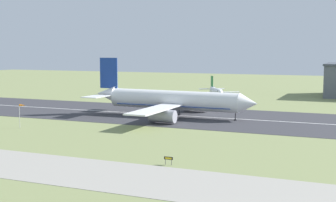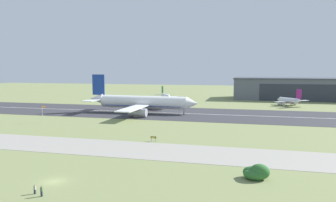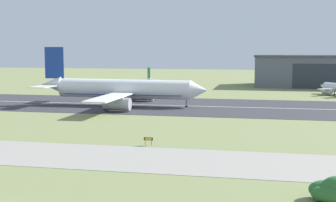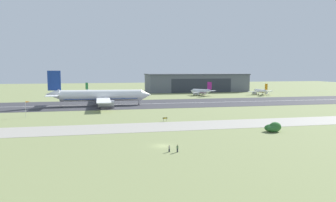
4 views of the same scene
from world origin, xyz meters
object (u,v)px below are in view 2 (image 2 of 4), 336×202
object	(u,v)px
airplane_landing	(143,102)
airplane_parked_centre	(165,96)
airplane_parked_west	(289,101)
spectator_left	(35,189)
shrub_clump	(256,173)
windsock_pole	(44,108)
runway_sign	(153,138)
spectator_right	(42,191)

from	to	relation	value
airplane_landing	airplane_parked_centre	bearing A→B (deg)	94.93
airplane_parked_west	spectator_left	xyz separation A→B (m)	(-57.80, -154.84, -2.19)
airplane_landing	shrub_clump	bearing A→B (deg)	-58.38
windsock_pole	spectator_left	world-z (taller)	windsock_pole
shrub_clump	spectator_left	xyz separation A→B (m)	(-37.71, -17.66, -0.45)
airplane_parked_west	runway_sign	xyz separation A→B (m)	(-49.67, -110.16, -1.87)
spectator_left	airplane_landing	bearing A→B (deg)	98.35
airplane_landing	spectator_left	xyz separation A→B (m)	(15.21, -103.60, -4.41)
shrub_clump	spectator_left	distance (m)	41.64
runway_sign	spectator_left	distance (m)	45.41
airplane_parked_centre	spectator_right	distance (m)	170.77
windsock_pole	spectator_right	bearing A→B (deg)	-55.41
spectator_left	spectator_right	distance (m)	1.99
windsock_pole	spectator_right	xyz separation A→B (m)	(46.79, -67.85, -4.86)
windsock_pole	airplane_landing	bearing A→B (deg)	50.81
airplane_parked_west	shrub_clump	world-z (taller)	airplane_parked_west
airplane_parked_west	runway_sign	bearing A→B (deg)	-114.27
airplane_parked_centre	airplane_parked_west	bearing A→B (deg)	-9.89
airplane_landing	spectator_left	world-z (taller)	airplane_landing
shrub_clump	runway_sign	xyz separation A→B (m)	(-29.58, 27.02, -0.13)
airplane_landing	runway_sign	world-z (taller)	airplane_landing
airplane_landing	runway_sign	distance (m)	63.50
airplane_parked_centre	spectator_left	bearing A→B (deg)	-82.96
airplane_parked_west	windsock_pole	bearing A→B (deg)	-139.52
airplane_parked_centre	spectator_left	size ratio (longest dim) A/B	12.24
windsock_pole	runway_sign	distance (m)	57.81
spectator_right	airplane_parked_west	bearing A→B (deg)	70.22
shrub_clump	windsock_pole	xyz separation A→B (m)	(-82.63, 49.49, 4.58)
shrub_clump	spectator_right	distance (m)	40.27
runway_sign	spectator_right	bearing A→B (deg)	-97.86
spectator_right	windsock_pole	bearing A→B (deg)	124.59
windsock_pole	runway_sign	world-z (taller)	windsock_pole
airplane_parked_west	runway_sign	size ratio (longest dim) A/B	11.15
airplane_parked_west	spectator_right	world-z (taller)	airplane_parked_west
airplane_parked_centre	spectator_left	xyz separation A→B (m)	(20.81, -168.55, -1.93)
airplane_parked_centre	runway_sign	world-z (taller)	airplane_parked_centre
spectator_right	spectator_left	bearing A→B (deg)	159.43
airplane_landing	airplane_parked_west	bearing A→B (deg)	35.06
spectator_left	spectator_right	xyz separation A→B (m)	(1.86, -0.70, 0.16)
shrub_clump	spectator_right	xyz separation A→B (m)	(-35.84, -18.36, -0.29)
airplane_landing	windsock_pole	world-z (taller)	airplane_landing
airplane_parked_west	windsock_pole	distance (m)	135.09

